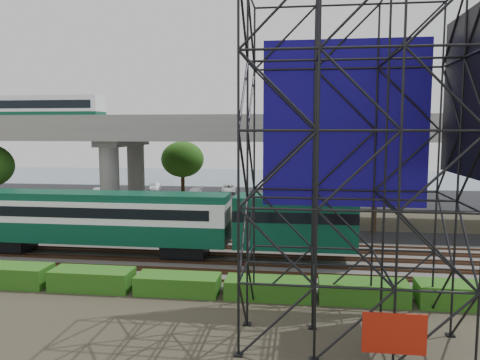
# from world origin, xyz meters

# --- Properties ---
(ground) EXTENTS (140.00, 140.00, 0.00)m
(ground) POSITION_xyz_m (0.00, 0.00, 0.00)
(ground) COLOR #474233
(ground) RESTS_ON ground
(ballast_bed) EXTENTS (90.00, 12.00, 0.20)m
(ballast_bed) POSITION_xyz_m (0.00, 2.00, 0.10)
(ballast_bed) COLOR slate
(ballast_bed) RESTS_ON ground
(service_road) EXTENTS (90.00, 5.00, 0.08)m
(service_road) POSITION_xyz_m (0.00, 10.50, 0.04)
(service_road) COLOR black
(service_road) RESTS_ON ground
(parking_lot) EXTENTS (90.00, 18.00, 0.08)m
(parking_lot) POSITION_xyz_m (0.00, 34.00, 0.04)
(parking_lot) COLOR black
(parking_lot) RESTS_ON ground
(harbor_water) EXTENTS (140.00, 40.00, 0.03)m
(harbor_water) POSITION_xyz_m (0.00, 56.00, 0.01)
(harbor_water) COLOR #486176
(harbor_water) RESTS_ON ground
(rail_tracks) EXTENTS (90.00, 9.52, 0.16)m
(rail_tracks) POSITION_xyz_m (0.00, 2.00, 0.28)
(rail_tracks) COLOR #472D1E
(rail_tracks) RESTS_ON ballast_bed
(commuter_train) EXTENTS (29.30, 3.06, 4.30)m
(commuter_train) POSITION_xyz_m (-4.56, 2.00, 2.88)
(commuter_train) COLOR black
(commuter_train) RESTS_ON rail_tracks
(overpass) EXTENTS (80.00, 12.00, 12.40)m
(overpass) POSITION_xyz_m (-1.33, 16.00, 8.21)
(overpass) COLOR #9E9B93
(overpass) RESTS_ON ground
(scaffold_tower) EXTENTS (9.36, 6.36, 15.00)m
(scaffold_tower) POSITION_xyz_m (9.81, -7.98, 7.47)
(scaffold_tower) COLOR black
(scaffold_tower) RESTS_ON ground
(hedge_strip) EXTENTS (34.60, 1.80, 1.20)m
(hedge_strip) POSITION_xyz_m (1.01, -4.30, 0.56)
(hedge_strip) COLOR #265814
(hedge_strip) RESTS_ON ground
(trees) EXTENTS (40.94, 16.94, 7.69)m
(trees) POSITION_xyz_m (-4.67, 16.17, 5.57)
(trees) COLOR #382314
(trees) RESTS_ON ground
(suv) EXTENTS (4.80, 2.92, 1.24)m
(suv) POSITION_xyz_m (-7.66, 9.51, 0.70)
(suv) COLOR black
(suv) RESTS_ON service_road
(parked_cars) EXTENTS (40.53, 9.29, 1.30)m
(parked_cars) POSITION_xyz_m (0.05, 33.76, 0.66)
(parked_cars) COLOR white
(parked_cars) RESTS_ON parking_lot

